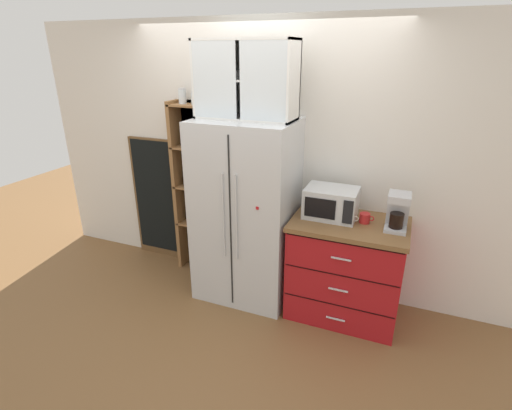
% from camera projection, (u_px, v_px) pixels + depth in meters
% --- Properties ---
extents(ground_plane, '(10.69, 10.69, 0.00)m').
position_uv_depth(ground_plane, '(246.00, 290.00, 3.89)').
color(ground_plane, brown).
extents(wall_back_cream, '(4.99, 0.10, 2.55)m').
position_uv_depth(wall_back_cream, '(261.00, 159.00, 3.76)').
color(wall_back_cream, silver).
rests_on(wall_back_cream, ground).
extents(refrigerator, '(0.89, 0.69, 1.72)m').
position_uv_depth(refrigerator, '(246.00, 212.00, 3.58)').
color(refrigerator, silver).
rests_on(refrigerator, ground).
extents(pantry_shelf_column, '(0.45, 0.25, 1.93)m').
position_uv_depth(pantry_shelf_column, '(197.00, 184.00, 4.03)').
color(pantry_shelf_column, brown).
rests_on(pantry_shelf_column, ground).
extents(counter_cabinet, '(0.97, 0.66, 0.91)m').
position_uv_depth(counter_cabinet, '(345.00, 268.00, 3.41)').
color(counter_cabinet, '#A8161C').
rests_on(counter_cabinet, ground).
extents(microwave, '(0.44, 0.33, 0.26)m').
position_uv_depth(microwave, '(331.00, 203.00, 3.30)').
color(microwave, silver).
rests_on(microwave, counter_cabinet).
extents(coffee_maker, '(0.17, 0.20, 0.31)m').
position_uv_depth(coffee_maker, '(398.00, 211.00, 3.07)').
color(coffee_maker, '#B7B7BC').
rests_on(coffee_maker, counter_cabinet).
extents(mug_red, '(0.12, 0.09, 0.08)m').
position_uv_depth(mug_red, '(365.00, 218.00, 3.22)').
color(mug_red, red).
rests_on(mug_red, counter_cabinet).
extents(mug_cream, '(0.11, 0.07, 0.08)m').
position_uv_depth(mug_cream, '(350.00, 218.00, 3.21)').
color(mug_cream, silver).
rests_on(mug_cream, counter_cabinet).
extents(bottle_cobalt, '(0.07, 0.07, 0.24)m').
position_uv_depth(bottle_cobalt, '(352.00, 209.00, 3.24)').
color(bottle_cobalt, navy).
rests_on(bottle_cobalt, counter_cabinet).
extents(upper_cabinet, '(0.85, 0.32, 0.64)m').
position_uv_depth(upper_cabinet, '(247.00, 80.00, 3.19)').
color(upper_cabinet, silver).
rests_on(upper_cabinet, refrigerator).
extents(chalkboard_menu, '(0.60, 0.04, 1.39)m').
position_uv_depth(chalkboard_menu, '(157.00, 199.00, 4.34)').
color(chalkboard_menu, brown).
rests_on(chalkboard_menu, ground).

